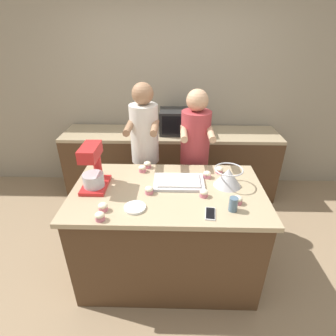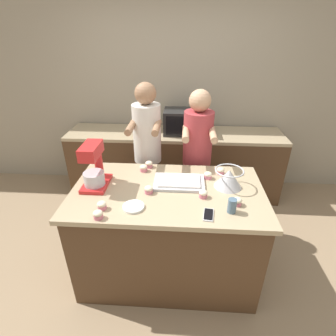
{
  "view_description": "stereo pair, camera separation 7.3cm",
  "coord_description": "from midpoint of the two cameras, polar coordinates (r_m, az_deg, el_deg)",
  "views": [
    {
      "loc": [
        0.05,
        -1.81,
        2.1
      ],
      "look_at": [
        0.0,
        0.05,
        1.1
      ],
      "focal_mm": 28.0,
      "sensor_mm": 36.0,
      "label": 1
    },
    {
      "loc": [
        0.12,
        -1.81,
        2.1
      ],
      "look_at": [
        0.0,
        0.05,
        1.1
      ],
      "focal_mm": 28.0,
      "sensor_mm": 36.0,
      "label": 2
    }
  ],
  "objects": [
    {
      "name": "island_counter",
      "position": [
        2.44,
        -0.92,
        -13.85
      ],
      "size": [
        1.58,
        0.9,
        0.92
      ],
      "color": "#4C331E",
      "rests_on": "ground_plane"
    },
    {
      "name": "back_wall",
      "position": [
        3.66,
        0.13,
        16.42
      ],
      "size": [
        10.0,
        0.06,
        2.7
      ],
      "color": "gray",
      "rests_on": "ground_plane"
    },
    {
      "name": "cupcake_8",
      "position": [
        2.05,
        13.96,
        -6.74
      ],
      "size": [
        0.07,
        0.07,
        0.06
      ],
      "color": "#D17084",
      "rests_on": "island_counter"
    },
    {
      "name": "cupcake_2",
      "position": [
        1.9,
        -15.71,
        -10.09
      ],
      "size": [
        0.07,
        0.07,
        0.06
      ],
      "color": "#D17084",
      "rests_on": "island_counter"
    },
    {
      "name": "cupcake_4",
      "position": [
        2.43,
        10.24,
        -0.39
      ],
      "size": [
        0.07,
        0.07,
        0.06
      ],
      "color": "#D17084",
      "rests_on": "island_counter"
    },
    {
      "name": "stand_mixer",
      "position": [
        2.21,
        -16.87,
        -0.31
      ],
      "size": [
        0.2,
        0.3,
        0.38
      ],
      "color": "red",
      "rests_on": "island_counter"
    },
    {
      "name": "cupcake_5",
      "position": [
        2.11,
        -5.14,
        -4.81
      ],
      "size": [
        0.07,
        0.07,
        0.06
      ],
      "color": "#D17084",
      "rests_on": "island_counter"
    },
    {
      "name": "cupcake_7",
      "position": [
        2.43,
        -6.46,
        -0.12
      ],
      "size": [
        0.07,
        0.07,
        0.06
      ],
      "color": "#D17084",
      "rests_on": "island_counter"
    },
    {
      "name": "baking_tray",
      "position": [
        2.24,
        1.42,
        -2.98
      ],
      "size": [
        0.43,
        0.28,
        0.04
      ],
      "color": "#BCBCC1",
      "rests_on": "island_counter"
    },
    {
      "name": "cupcake_1",
      "position": [
        2.49,
        -5.33,
        0.74
      ],
      "size": [
        0.07,
        0.07,
        0.06
      ],
      "color": "#D17084",
      "rests_on": "island_counter"
    },
    {
      "name": "cupcake_6",
      "position": [
        2.08,
        6.8,
        -5.44
      ],
      "size": [
        0.07,
        0.07,
        0.06
      ],
      "color": "#D17084",
      "rests_on": "island_counter"
    },
    {
      "name": "person_left",
      "position": [
        2.78,
        -5.69,
        2.4
      ],
      "size": [
        0.3,
        0.48,
        1.66
      ],
      "color": "brown",
      "rests_on": "ground_plane"
    },
    {
      "name": "ground_plane",
      "position": [
        2.77,
        -0.84,
        -20.97
      ],
      "size": [
        16.0,
        16.0,
        0.0
      ],
      "primitive_type": "plane",
      "color": "#937A5B"
    },
    {
      "name": "cupcake_0",
      "position": [
        2.34,
        7.62,
        -1.4
      ],
      "size": [
        0.07,
        0.07,
        0.06
      ],
      "color": "#D17084",
      "rests_on": "island_counter"
    },
    {
      "name": "person_right",
      "position": [
        2.78,
        4.98,
        1.59
      ],
      "size": [
        0.32,
        0.49,
        1.6
      ],
      "color": "brown",
      "rests_on": "ground_plane"
    },
    {
      "name": "drinking_glass",
      "position": [
        1.95,
        12.97,
        -7.7
      ],
      "size": [
        0.06,
        0.06,
        0.11
      ],
      "color": "slate",
      "rests_on": "island_counter"
    },
    {
      "name": "mixing_bowl",
      "position": [
        2.23,
        12.02,
        -1.86
      ],
      "size": [
        0.24,
        0.24,
        0.16
      ],
      "color": "#BCBCC1",
      "rests_on": "island_counter"
    },
    {
      "name": "cupcake_3",
      "position": [
        1.98,
        -15.02,
        -8.18
      ],
      "size": [
        0.07,
        0.07,
        0.06
      ],
      "color": "#D17084",
      "rests_on": "island_counter"
    },
    {
      "name": "microwave_oven",
      "position": [
        3.39,
        1.92,
        10.08
      ],
      "size": [
        0.51,
        0.35,
        0.3
      ],
      "color": "black",
      "rests_on": "back_counter"
    },
    {
      "name": "cell_phone",
      "position": [
        1.91,
        8.09,
        -9.83
      ],
      "size": [
        0.09,
        0.15,
        0.01
      ],
      "color": "silver",
      "rests_on": "island_counter"
    },
    {
      "name": "back_counter",
      "position": [
        3.63,
        -0.02,
        1.13
      ],
      "size": [
        2.8,
        0.6,
        0.89
      ],
      "color": "#4C331E",
      "rests_on": "ground_plane"
    },
    {
      "name": "small_plate",
      "position": [
        1.97,
        -8.29,
        -8.53
      ],
      "size": [
        0.16,
        0.16,
        0.02
      ],
      "color": "white",
      "rests_on": "island_counter"
    }
  ]
}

